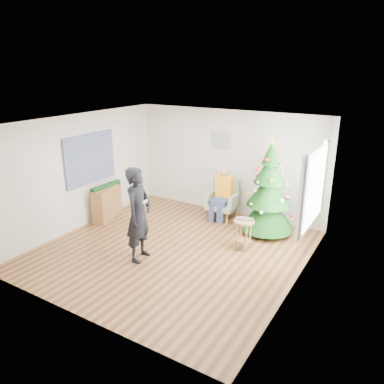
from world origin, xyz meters
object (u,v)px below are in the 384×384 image
Objects in this scene: stool at (243,234)px; standing_man at (139,215)px; armchair at (222,204)px; christmas_tree at (269,191)px; console at (107,203)px.

stool is 2.18m from standing_man.
armchair is 0.53× the size of standing_man.
armchair is at bearing 168.49° from christmas_tree.
standing_man is (-1.56, -1.40, 0.60)m from stool.
christmas_tree is 2.94m from standing_man.
standing_man is at bearing -138.16° from stool.
standing_man is (-1.68, -2.42, -0.05)m from christmas_tree.
christmas_tree is 3.90m from console.
stool is 0.65× the size of armchair.
standing_man reaches higher than armchair.
standing_man is 1.84× the size of console.
christmas_tree is 1.22m from stool.
standing_man is (-0.44, -2.67, 0.57)m from armchair.
stool is (-0.12, -1.02, -0.65)m from christmas_tree.
christmas_tree reaches higher than standing_man.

